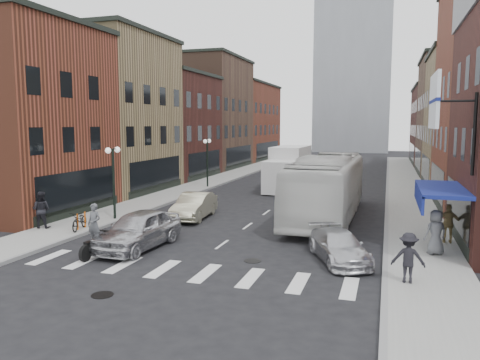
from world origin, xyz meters
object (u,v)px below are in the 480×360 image
at_px(streetlamp_near, 113,169).
at_px(sedan_left_near, 139,230).
at_px(billboard_sign, 437,103).
at_px(bike_rack, 81,221).
at_px(ped_left_solo, 41,210).
at_px(ped_right_c, 436,232).
at_px(box_truck, 288,169).
at_px(motorcycle_rider, 95,232).
at_px(transit_bus, 327,187).
at_px(streetlamp_far, 207,154).
at_px(curb_car, 339,246).
at_px(parked_bicycle, 80,221).
at_px(sedan_left_far, 194,206).
at_px(ped_right_a, 408,258).
at_px(ped_right_b, 449,223).

relative_size(streetlamp_near, sedan_left_near, 0.84).
xyz_separation_m(billboard_sign, bike_rack, (-16.19, 0.80, -5.58)).
relative_size(ped_left_solo, ped_right_c, 1.03).
distance_m(box_truck, motorcycle_rider, 21.85).
bearing_deg(ped_left_solo, bike_rack, -179.60).
relative_size(transit_bus, sedan_left_near, 2.65).
height_order(bike_rack, ped_left_solo, ped_left_solo).
bearing_deg(streetlamp_far, bike_rack, -90.69).
relative_size(motorcycle_rider, sedan_left_near, 0.45).
height_order(motorcycle_rider, ped_right_c, motorcycle_rider).
xyz_separation_m(box_truck, ped_right_c, (9.68, -17.56, -0.67)).
bearing_deg(sedan_left_near, curb_car, 8.37).
bearing_deg(parked_bicycle, ped_right_c, -13.76).
xyz_separation_m(transit_bus, curb_car, (1.51, -8.43, -1.20)).
distance_m(box_truck, ped_left_solo, 20.38).
bearing_deg(box_truck, sedan_left_far, -99.57).
distance_m(bike_rack, sedan_left_far, 6.26).
relative_size(sedan_left_near, curb_car, 1.19).
distance_m(transit_bus, curb_car, 8.65).
bearing_deg(billboard_sign, ped_right_a, -107.66).
height_order(streetlamp_far, ped_right_c, streetlamp_far).
relative_size(billboard_sign, ped_left_solo, 1.98).
height_order(billboard_sign, ped_right_a, billboard_sign).
relative_size(streetlamp_far, transit_bus, 0.32).
relative_size(billboard_sign, motorcycle_rider, 1.68).
bearing_deg(curb_car, bike_rack, 150.23).
distance_m(streetlamp_near, ped_left_solo, 4.29).
height_order(box_truck, ped_right_c, box_truck).
distance_m(billboard_sign, box_truck, 21.37).
relative_size(streetlamp_far, parked_bicycle, 2.32).
relative_size(bike_rack, ped_right_a, 0.48).
bearing_deg(bike_rack, sedan_left_far, 48.73).
height_order(streetlamp_near, box_truck, streetlamp_near).
distance_m(streetlamp_near, curb_car, 13.45).
bearing_deg(streetlamp_far, curb_car, -54.93).
bearing_deg(streetlamp_far, ped_right_a, -53.30).
relative_size(motorcycle_rider, ped_left_solo, 1.18).
xyz_separation_m(sedan_left_far, ped_right_a, (11.18, -8.27, 0.26)).
xyz_separation_m(streetlamp_far, curb_car, (12.64, -18.00, -2.32)).
bearing_deg(transit_bus, motorcycle_rider, -125.57).
distance_m(sedan_left_near, sedan_left_far, 6.68).
bearing_deg(streetlamp_far, motorcycle_rider, -81.15).
bearing_deg(ped_right_a, ped_right_b, -106.80).
xyz_separation_m(sedan_left_near, curb_car, (8.47, 0.68, -0.24)).
bearing_deg(streetlamp_near, ped_right_b, -0.78).
bearing_deg(parked_bicycle, streetlamp_far, 73.85).
bearing_deg(sedan_left_far, billboard_sign, -29.12).
bearing_deg(bike_rack, ped_right_b, 8.17).
xyz_separation_m(streetlamp_far, sedan_left_far, (3.93, -12.00, -2.19)).
bearing_deg(streetlamp_near, ped_right_a, -22.53).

